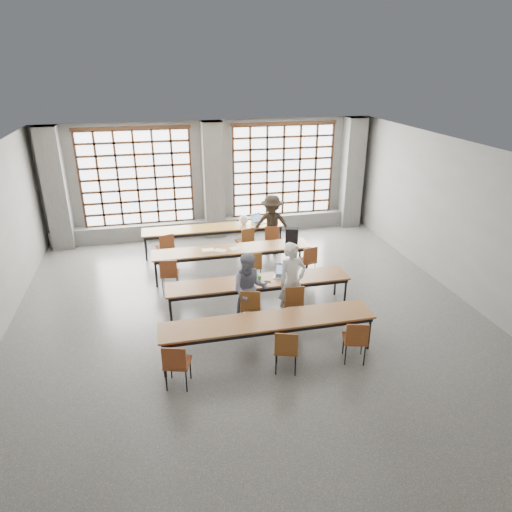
{
  "coord_description": "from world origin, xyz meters",
  "views": [
    {
      "loc": [
        -1.76,
        -8.3,
        5.13
      ],
      "look_at": [
        0.22,
        0.4,
        1.27
      ],
      "focal_mm": 32.0,
      "sensor_mm": 36.0,
      "label": 1
    }
  ],
  "objects_px": {
    "student_back": "(272,225)",
    "green_box": "(255,277)",
    "chair_back_right": "(272,237)",
    "chair_mid_right": "(308,259)",
    "desk_row_d": "(268,323)",
    "chair_near_left": "(176,361)",
    "chair_front_right": "(293,299)",
    "chair_near_right": "(356,337)",
    "student_male": "(292,282)",
    "phone": "(268,281)",
    "desk_row_c": "(258,283)",
    "chair_back_left": "(166,245)",
    "chair_back_mid": "(246,239)",
    "backpack": "(292,235)",
    "laptop_back": "(257,221)",
    "chair_front_left": "(250,304)",
    "plastic_bag": "(244,220)",
    "red_pouch": "(177,360)",
    "chair_mid_left": "(169,272)",
    "laptop_front": "(283,273)",
    "mouse": "(301,276)",
    "chair_near_mid": "(286,347)",
    "desk_row_a": "(213,229)",
    "chair_mid_centre": "(253,264)",
    "student_female": "(250,290)"
  },
  "relations": [
    {
      "from": "student_back",
      "to": "green_box",
      "type": "relative_size",
      "value": 6.8
    },
    {
      "from": "chair_back_right",
      "to": "chair_mid_right",
      "type": "xyz_separation_m",
      "value": [
        0.47,
        -1.7,
        0.0
      ]
    },
    {
      "from": "desk_row_d",
      "to": "chair_near_left",
      "type": "xyz_separation_m",
      "value": [
        -1.72,
        -0.63,
        -0.13
      ]
    },
    {
      "from": "chair_front_right",
      "to": "chair_near_right",
      "type": "distance_m",
      "value": 1.76
    },
    {
      "from": "student_male",
      "to": "green_box",
      "type": "xyz_separation_m",
      "value": [
        -0.65,
        0.58,
        -0.09
      ]
    },
    {
      "from": "phone",
      "to": "desk_row_c",
      "type": "bearing_deg",
      "value": 150.95
    },
    {
      "from": "chair_near_right",
      "to": "green_box",
      "type": "height_order",
      "value": "chair_near_right"
    },
    {
      "from": "desk_row_d",
      "to": "chair_back_left",
      "type": "relative_size",
      "value": 4.55
    },
    {
      "from": "chair_back_mid",
      "to": "phone",
      "type": "xyz_separation_m",
      "value": [
        -0.16,
        -3.09,
        0.2
      ]
    },
    {
      "from": "desk_row_d",
      "to": "backpack",
      "type": "xyz_separation_m",
      "value": [
        1.55,
        3.59,
        0.27
      ]
    },
    {
      "from": "laptop_back",
      "to": "chair_front_left",
      "type": "bearing_deg",
      "value": -104.86
    },
    {
      "from": "laptop_back",
      "to": "plastic_bag",
      "type": "distance_m",
      "value": 0.43
    },
    {
      "from": "chair_back_left",
      "to": "desk_row_c",
      "type": "bearing_deg",
      "value": -58.08
    },
    {
      "from": "backpack",
      "to": "red_pouch",
      "type": "height_order",
      "value": "backpack"
    },
    {
      "from": "chair_mid_left",
      "to": "student_male",
      "type": "height_order",
      "value": "student_male"
    },
    {
      "from": "chair_near_left",
      "to": "chair_back_mid",
      "type": "bearing_deg",
      "value": 66.67
    },
    {
      "from": "chair_mid_left",
      "to": "backpack",
      "type": "distance_m",
      "value": 3.3
    },
    {
      "from": "chair_mid_right",
      "to": "chair_mid_left",
      "type": "bearing_deg",
      "value": -179.98
    },
    {
      "from": "phone",
      "to": "chair_back_right",
      "type": "bearing_deg",
      "value": 73.53
    },
    {
      "from": "chair_back_right",
      "to": "student_back",
      "type": "distance_m",
      "value": 0.34
    },
    {
      "from": "chair_back_mid",
      "to": "laptop_front",
      "type": "bearing_deg",
      "value": -85.29
    },
    {
      "from": "plastic_bag",
      "to": "chair_back_right",
      "type": "bearing_deg",
      "value": -44.86
    },
    {
      "from": "chair_near_left",
      "to": "student_male",
      "type": "relative_size",
      "value": 0.51
    },
    {
      "from": "chair_front_left",
      "to": "chair_near_right",
      "type": "height_order",
      "value": "same"
    },
    {
      "from": "phone",
      "to": "student_male",
      "type": "bearing_deg",
      "value": -43.6
    },
    {
      "from": "chair_back_mid",
      "to": "chair_mid_left",
      "type": "relative_size",
      "value": 1.0
    },
    {
      "from": "chair_near_right",
      "to": "laptop_front",
      "type": "xyz_separation_m",
      "value": [
        -0.7,
        2.36,
        0.25
      ]
    },
    {
      "from": "mouse",
      "to": "red_pouch",
      "type": "xyz_separation_m",
      "value": [
        -2.85,
        -2.15,
        -0.25
      ]
    },
    {
      "from": "laptop_back",
      "to": "chair_near_mid",
      "type": "bearing_deg",
      "value": -98.22
    },
    {
      "from": "chair_back_right",
      "to": "desk_row_a",
      "type": "bearing_deg",
      "value": 158.37
    },
    {
      "from": "desk_row_d",
      "to": "student_male",
      "type": "height_order",
      "value": "student_male"
    },
    {
      "from": "desk_row_d",
      "to": "chair_mid_right",
      "type": "xyz_separation_m",
      "value": [
        1.77,
        2.91,
        -0.13
      ]
    },
    {
      "from": "chair_near_mid",
      "to": "student_back",
      "type": "relative_size",
      "value": 0.52
    },
    {
      "from": "chair_mid_centre",
      "to": "student_male",
      "type": "height_order",
      "value": "student_male"
    },
    {
      "from": "desk_row_d",
      "to": "chair_back_mid",
      "type": "height_order",
      "value": "chair_back_mid"
    },
    {
      "from": "phone",
      "to": "plastic_bag",
      "type": "relative_size",
      "value": 0.45
    },
    {
      "from": "chair_mid_right",
      "to": "desk_row_d",
      "type": "bearing_deg",
      "value": -121.26
    },
    {
      "from": "chair_mid_left",
      "to": "plastic_bag",
      "type": "distance_m",
      "value": 3.31
    },
    {
      "from": "chair_back_right",
      "to": "laptop_back",
      "type": "bearing_deg",
      "value": 109.37
    },
    {
      "from": "chair_near_left",
      "to": "chair_mid_left",
      "type": "bearing_deg",
      "value": 88.95
    },
    {
      "from": "laptop_back",
      "to": "chair_back_mid",
      "type": "bearing_deg",
      "value": -124.45
    },
    {
      "from": "green_box",
      "to": "chair_mid_left",
      "type": "bearing_deg",
      "value": 146.27
    },
    {
      "from": "mouse",
      "to": "chair_front_left",
      "type": "bearing_deg",
      "value": -154.38
    },
    {
      "from": "student_male",
      "to": "student_female",
      "type": "height_order",
      "value": "student_male"
    },
    {
      "from": "chair_mid_centre",
      "to": "student_back",
      "type": "relative_size",
      "value": 0.52
    },
    {
      "from": "desk_row_d",
      "to": "chair_back_mid",
      "type": "distance_m",
      "value": 4.65
    },
    {
      "from": "student_female",
      "to": "chair_back_left",
      "type": "bearing_deg",
      "value": 123.28
    },
    {
      "from": "laptop_back",
      "to": "green_box",
      "type": "xyz_separation_m",
      "value": [
        -0.89,
        -3.64,
        -0.02
      ]
    },
    {
      "from": "chair_front_left",
      "to": "green_box",
      "type": "xyz_separation_m",
      "value": [
        0.27,
        0.71,
        0.24
      ]
    },
    {
      "from": "student_male",
      "to": "plastic_bag",
      "type": "distance_m",
      "value": 4.17
    }
  ]
}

